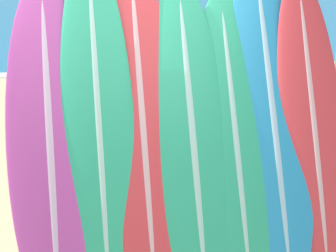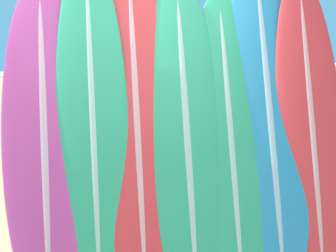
# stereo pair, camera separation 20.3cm
# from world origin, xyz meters

# --- Properties ---
(ocean_water) EXTENTS (120.00, 60.00, 0.01)m
(ocean_water) POSITION_xyz_m (0.00, 38.64, 0.00)
(ocean_water) COLOR teal
(ocean_water) RESTS_ON ground_plane
(surfboard_rack) EXTENTS (2.24, 0.04, 0.93)m
(surfboard_rack) POSITION_xyz_m (0.37, 0.61, 0.50)
(surfboard_rack) COLOR gray
(surfboard_rack) RESTS_ON ground_plane
(surfboard_slot_0) EXTENTS (0.57, 0.97, 2.20)m
(surfboard_slot_0) POSITION_xyz_m (-0.59, 0.66, 1.10)
(surfboard_slot_0) COLOR #B23D8E
(surfboard_slot_0) RESTS_ON ground_plane
(surfboard_slot_1) EXTENTS (0.50, 0.99, 2.40)m
(surfboard_slot_1) POSITION_xyz_m (-0.26, 0.69, 1.20)
(surfboard_slot_1) COLOR #289E70
(surfboard_slot_1) RESTS_ON ground_plane
(surfboard_slot_2) EXTENTS (0.52, 1.10, 2.40)m
(surfboard_slot_2) POSITION_xyz_m (0.04, 0.71, 1.20)
(surfboard_slot_2) COLOR red
(surfboard_slot_2) RESTS_ON ground_plane
(surfboard_slot_3) EXTENTS (0.57, 1.04, 2.20)m
(surfboard_slot_3) POSITION_xyz_m (0.38, 0.66, 1.10)
(surfboard_slot_3) COLOR #289E70
(surfboard_slot_3) RESTS_ON ground_plane
(surfboard_slot_4) EXTENTS (0.51, 1.01, 2.11)m
(surfboard_slot_4) POSITION_xyz_m (0.70, 0.65, 1.05)
(surfboard_slot_4) COLOR #289E70
(surfboard_slot_4) RESTS_ON ground_plane
(surfboard_slot_5) EXTENTS (0.58, 1.13, 2.40)m
(surfboard_slot_5) POSITION_xyz_m (1.01, 0.71, 1.20)
(surfboard_slot_5) COLOR teal
(surfboard_slot_5) RESTS_ON ground_plane
(surfboard_slot_6) EXTENTS (0.51, 0.95, 2.24)m
(surfboard_slot_6) POSITION_xyz_m (1.31, 0.67, 1.12)
(surfboard_slot_6) COLOR red
(surfboard_slot_6) RESTS_ON ground_plane
(person_near_water) EXTENTS (0.22, 0.27, 1.65)m
(person_near_water) POSITION_xyz_m (0.16, 3.69, 0.90)
(person_near_water) COLOR #846047
(person_near_water) RESTS_ON ground_plane
(person_mid_beach) EXTENTS (0.29, 0.23, 1.74)m
(person_mid_beach) POSITION_xyz_m (1.85, 3.89, 0.95)
(person_mid_beach) COLOR beige
(person_mid_beach) RESTS_ON ground_plane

